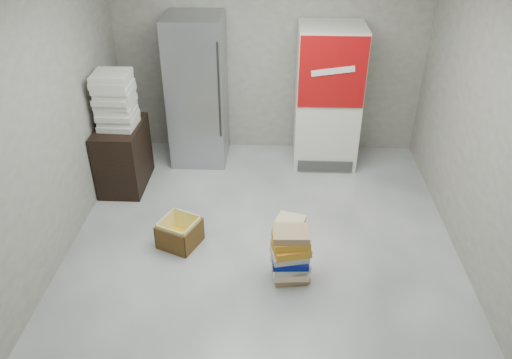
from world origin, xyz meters
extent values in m
plane|color=silver|center=(0.00, 0.00, 0.00)|extent=(5.00, 5.00, 0.00)
cube|color=#A6A095|center=(0.00, 2.50, 1.40)|extent=(4.00, 0.04, 2.80)
cube|color=#A6A095|center=(-2.00, 0.00, 1.40)|extent=(0.04, 5.00, 2.80)
cube|color=#A6A095|center=(2.00, 0.00, 1.40)|extent=(0.04, 5.00, 2.80)
cube|color=#AAADB3|center=(-0.90, 2.13, 0.95)|extent=(0.70, 0.70, 1.90)
cylinder|color=#333333|center=(-0.58, 1.77, 1.10)|extent=(0.02, 0.02, 1.19)
cube|color=silver|center=(0.75, 2.13, 0.90)|extent=(0.80, 0.70, 1.80)
cube|color=#A60B0D|center=(0.75, 1.77, 1.35)|extent=(0.78, 0.02, 0.85)
cube|color=white|center=(0.75, 1.75, 1.38)|extent=(0.50, 0.01, 0.14)
cube|color=#3F3F3F|center=(0.75, 1.77, 0.10)|extent=(0.70, 0.02, 0.15)
cube|color=black|center=(-1.73, 1.40, 0.40)|extent=(0.50, 0.80, 0.80)
cube|color=beige|center=(-1.72, 1.39, 0.83)|extent=(0.42, 0.42, 0.06)
cube|color=beige|center=(-1.72, 1.41, 0.90)|extent=(0.40, 0.40, 0.06)
cube|color=beige|center=(-1.72, 1.39, 0.96)|extent=(0.40, 0.40, 0.06)
cube|color=beige|center=(-1.73, 1.41, 1.03)|extent=(0.41, 0.41, 0.06)
cube|color=beige|center=(-1.73, 1.41, 1.09)|extent=(0.42, 0.42, 0.06)
cube|color=beige|center=(-1.73, 1.39, 1.16)|extent=(0.41, 0.41, 0.06)
cube|color=beige|center=(-1.71, 1.40, 1.22)|extent=(0.41, 0.41, 0.06)
cube|color=beige|center=(-1.72, 1.39, 1.29)|extent=(0.40, 0.40, 0.06)
cube|color=beige|center=(-1.73, 1.39, 1.35)|extent=(0.40, 0.40, 0.06)
cube|color=beige|center=(-1.72, 1.39, 1.42)|extent=(0.41, 0.41, 0.06)
cube|color=#9A7954|center=(0.29, -0.20, 0.04)|extent=(0.37, 0.32, 0.07)
cube|color=beige|center=(0.28, -0.22, 0.10)|extent=(0.35, 0.29, 0.07)
cube|color=#BBB8B1|center=(0.28, -0.20, 0.17)|extent=(0.39, 0.34, 0.07)
cube|color=navy|center=(0.27, -0.22, 0.24)|extent=(0.35, 0.28, 0.06)
cube|color=#BBB8B1|center=(0.27, -0.21, 0.30)|extent=(0.38, 0.32, 0.07)
cube|color=orange|center=(0.28, -0.22, 0.37)|extent=(0.38, 0.33, 0.08)
cube|color=orange|center=(0.27, -0.20, 0.45)|extent=(0.36, 0.31, 0.08)
cube|color=#9A7954|center=(0.27, -0.19, 0.52)|extent=(0.34, 0.27, 0.07)
cube|color=beige|center=(0.29, 0.60, 0.02)|extent=(0.37, 0.35, 0.04)
cube|color=#BBB8B1|center=(0.30, 0.59, 0.07)|extent=(0.34, 0.29, 0.05)
cube|color=beige|center=(0.29, 0.57, 0.11)|extent=(0.35, 0.31, 0.04)
cube|color=yellow|center=(-0.86, 0.26, 0.01)|extent=(0.46, 0.46, 0.01)
cube|color=brown|center=(-0.79, 0.43, 0.13)|extent=(0.34, 0.16, 0.26)
cube|color=brown|center=(-0.93, 0.09, 0.13)|extent=(0.34, 0.16, 0.26)
cube|color=brown|center=(-1.03, 0.33, 0.13)|extent=(0.16, 0.34, 0.26)
cube|color=brown|center=(-0.70, 0.19, 0.13)|extent=(0.16, 0.34, 0.26)
cube|color=yellow|center=(-0.80, 0.41, 0.15)|extent=(0.32, 0.14, 0.30)
cube|color=yellow|center=(-0.93, 0.11, 0.15)|extent=(0.32, 0.14, 0.30)
cube|color=yellow|center=(-1.01, 0.32, 0.15)|extent=(0.14, 0.32, 0.30)
cube|color=yellow|center=(-0.71, 0.19, 0.15)|extent=(0.14, 0.32, 0.30)
cylinder|color=yellow|center=(-0.96, 0.41, 0.03)|extent=(0.34, 0.34, 0.07)
camera|label=1|loc=(0.12, -3.80, 3.34)|focal=35.00mm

